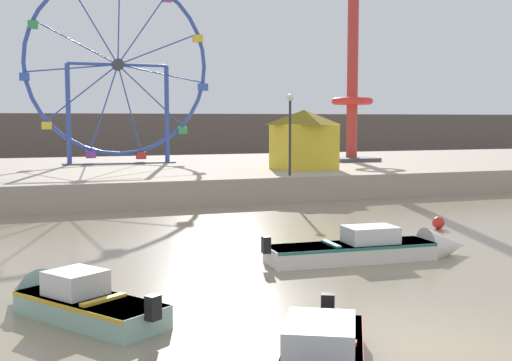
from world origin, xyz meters
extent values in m
plane|color=gray|center=(0.00, 0.00, 0.00)|extent=(240.00, 240.00, 0.00)
cube|color=tan|center=(0.00, 28.89, 0.59)|extent=(110.00, 20.65, 1.18)
cube|color=#564C47|center=(0.00, 52.95, 2.20)|extent=(140.00, 3.00, 4.40)
cube|color=silver|center=(2.05, 6.38, 0.24)|extent=(4.72, 1.44, 0.48)
cube|color=#237566|center=(2.05, 6.38, 0.44)|extent=(4.67, 1.46, 0.08)
cone|color=silver|center=(4.99, 6.23, 0.24)|extent=(1.34, 1.21, 1.14)
cube|color=black|center=(-0.38, 6.50, 0.59)|extent=(0.21, 0.25, 0.44)
cube|color=silver|center=(2.63, 6.35, 0.70)|extent=(1.45, 1.03, 0.45)
cube|color=#237566|center=(1.46, 6.41, 0.51)|extent=(0.21, 1.03, 0.06)
cube|color=#93BCAD|center=(-5.22, 3.32, 0.23)|extent=(2.77, 3.38, 0.45)
cube|color=gold|center=(-5.22, 3.32, 0.41)|extent=(2.77, 3.37, 0.08)
cone|color=#93BCAD|center=(-6.34, 5.05, 0.23)|extent=(1.43, 1.37, 1.13)
cube|color=black|center=(-4.28, 1.87, 0.56)|extent=(0.31, 0.30, 0.44)
cube|color=silver|center=(-5.44, 3.67, 0.69)|extent=(1.33, 1.34, 0.47)
cube|color=gold|center=(-5.00, 2.98, 0.48)|extent=(0.93, 0.68, 0.06)
cube|color=#B2231E|center=(-2.35, -0.91, 0.38)|extent=(3.06, 4.23, 0.08)
cube|color=black|center=(-1.30, 1.02, 0.53)|extent=(0.31, 0.29, 0.44)
cube|color=silver|center=(-2.60, -1.37, 0.76)|extent=(1.44, 1.56, 0.68)
cube|color=#B2231E|center=(-2.10, -0.45, 0.45)|extent=(0.97, 0.63, 0.06)
torus|color=#334CA8|center=(-0.57, 30.85, 7.12)|extent=(10.91, 0.24, 10.91)
cylinder|color=#38383D|center=(-0.57, 30.85, 7.12)|extent=(0.70, 0.50, 0.70)
cylinder|color=#334CA8|center=(0.08, 30.85, 4.53)|extent=(1.38, 0.08, 5.19)
cube|color=red|center=(0.73, 30.85, 1.67)|extent=(0.56, 0.48, 0.44)
cylinder|color=#334CA8|center=(1.37, 30.85, 5.29)|extent=(3.94, 0.08, 3.71)
cube|color=#33934C|center=(3.32, 30.85, 3.19)|extent=(0.56, 0.48, 0.44)
cylinder|color=#334CA8|center=(2.05, 30.85, 6.63)|extent=(5.26, 0.08, 1.04)
cube|color=#3356B7|center=(4.67, 30.85, 5.87)|extent=(0.56, 0.48, 0.44)
cylinder|color=#334CA8|center=(1.90, 30.85, 8.13)|extent=(4.96, 0.08, 2.10)
cube|color=yellow|center=(4.36, 30.85, 8.86)|extent=(0.56, 0.48, 0.44)
cylinder|color=#334CA8|center=(0.96, 30.85, 9.30)|extent=(3.12, 0.08, 4.42)
cylinder|color=#334CA8|center=(-0.47, 30.85, 9.78)|extent=(0.29, 0.08, 5.33)
cylinder|color=#334CA8|center=(-1.92, 30.85, 9.41)|extent=(2.77, 0.08, 4.64)
cylinder|color=#334CA8|center=(-2.95, 30.85, 8.32)|extent=(4.80, 0.08, 2.48)
cube|color=#33934C|center=(-5.33, 30.85, 9.24)|extent=(0.56, 0.48, 0.44)
cylinder|color=#334CA8|center=(-3.22, 30.85, 6.84)|extent=(5.31, 0.08, 0.63)
cube|color=#3356B7|center=(-5.87, 30.85, 6.29)|extent=(0.56, 0.48, 0.44)
cylinder|color=#334CA8|center=(-2.65, 30.85, 5.45)|extent=(4.21, 0.08, 3.39)
cube|color=yellow|center=(-4.73, 30.85, 3.51)|extent=(0.56, 0.48, 0.44)
cylinder|color=#334CA8|center=(-1.42, 30.85, 4.59)|extent=(1.78, 0.08, 5.08)
cube|color=purple|center=(-2.27, 30.85, 1.78)|extent=(0.56, 0.48, 0.44)
cylinder|color=#334CA8|center=(-3.50, 30.85, 4.15)|extent=(0.28, 0.28, 5.93)
cylinder|color=#334CA8|center=(2.36, 30.85, 4.15)|extent=(0.28, 0.28, 5.93)
cylinder|color=#334CA8|center=(-0.57, 30.85, 7.12)|extent=(5.87, 0.18, 0.18)
cube|color=#4C4C51|center=(-0.57, 30.85, 1.22)|extent=(6.67, 1.20, 0.08)
cylinder|color=#BC332D|center=(13.84, 28.31, 8.29)|extent=(0.70, 0.70, 14.22)
torus|color=red|center=(13.84, 28.31, 5.02)|extent=(2.64, 2.64, 0.44)
cube|color=#4C4C51|center=(13.84, 28.31, 1.30)|extent=(2.80, 2.80, 0.24)
cube|color=yellow|center=(8.09, 22.97, 2.39)|extent=(3.15, 2.61, 2.41)
pyramid|color=olive|center=(8.09, 22.97, 3.97)|extent=(3.47, 2.87, 0.80)
cylinder|color=#2D2D33|center=(5.83, 19.57, 2.96)|extent=(0.12, 0.12, 3.56)
sphere|color=#F2EACC|center=(5.83, 19.57, 4.89)|extent=(0.32, 0.32, 0.32)
sphere|color=red|center=(7.49, 10.05, 0.22)|extent=(0.44, 0.44, 0.44)
camera|label=1|loc=(-6.45, -9.34, 3.85)|focal=46.21mm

